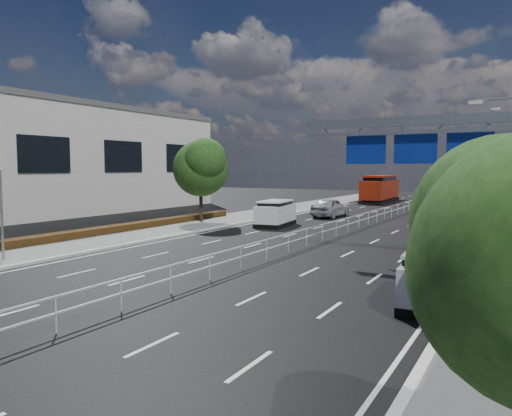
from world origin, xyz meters
The scene contains 16 objects.
ground centered at (0.00, 0.00, 0.00)m, with size 160.00×160.00×0.00m, color black.
kerb_near centered at (-9.00, 0.00, 0.07)m, with size 0.25×140.00×0.15m, color silver.
kerb_far centered at (9.00, 0.00, 0.07)m, with size 0.25×140.00×0.15m, color silver.
median_fence centered at (0.00, 22.50, 0.53)m, with size 0.05×85.00×1.02m.
hedge_near centered at (-13.30, 5.00, 0.36)m, with size 1.00×36.00×0.44m, color black.
overhead_gantry centered at (6.74, 10.05, 5.61)m, with size 10.24×0.38×7.45m.
near_building centered at (-30.00, 18.00, 5.00)m, with size 12.00×38.00×10.00m, color beige.
near_tree_back centered at (-11.94, 17.97, 4.61)m, with size 4.84×4.51×6.69m.
white_minivan centered at (-6.01, 19.24, 0.95)m, with size 2.51×4.69×1.94m.
red_bus centered at (-6.25, 49.73, 1.78)m, with size 3.22×11.54×3.41m.
near_car_silver centered at (-4.86, 27.90, 0.85)m, with size 2.01×5.00×1.70m, color #95989C.
near_car_dark centered at (-7.57, 51.62, 0.85)m, with size 1.80×5.16×1.70m, color black.
silver_minivan centered at (8.30, 2.33, 0.86)m, with size 2.05×4.33×1.76m.
parked_car_teal centered at (8.30, 13.78, 0.69)m, with size 2.30×5.00×1.39m, color #1B787A.
parked_car_dark centered at (8.30, 28.74, 0.76)m, with size 2.14×5.26×1.53m, color black.
pedestrian_a centered at (9.60, 11.75, 1.09)m, with size 0.69×0.45×1.89m, color gray.
Camera 1 is at (10.94, -14.36, 4.41)m, focal length 35.00 mm.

